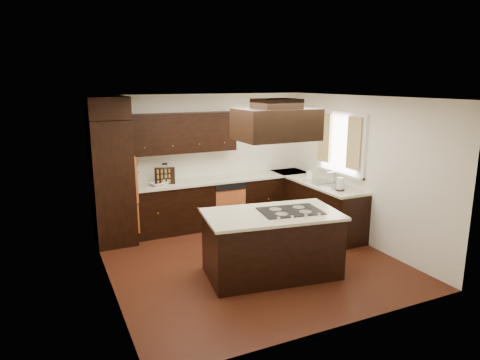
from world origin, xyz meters
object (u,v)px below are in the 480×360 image
Objects in this scene: oven_column at (112,182)px; island at (272,245)px; spice_rack at (165,176)px; range_hood at (276,124)px.

island is at bearing -51.04° from oven_column.
oven_column is at bearing 137.35° from island.
oven_column is at bearing -159.91° from spice_rack.
island is at bearing -54.24° from spice_rack.
range_hood is (0.04, 0.01, 1.72)m from island.
spice_rack is at bearing 5.17° from oven_column.
oven_column is 1.16× the size of island.
oven_column is 3.13m from range_hood.
island is (1.83, -2.27, -0.62)m from oven_column.
range_hood reaches higher than island.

